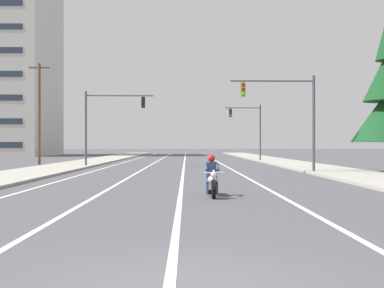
{
  "coord_description": "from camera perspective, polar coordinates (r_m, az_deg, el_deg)",
  "views": [
    {
      "loc": [
        0.01,
        -6.07,
        1.83
      ],
      "look_at": [
        0.37,
        24.77,
        1.86
      ],
      "focal_mm": 45.15,
      "sensor_mm": 36.0,
      "label": 1
    }
  ],
  "objects": [
    {
      "name": "lane_stripe_right",
      "position": [
        51.21,
        3.07,
        -2.11
      ],
      "size": [
        0.16,
        100.0,
        0.01
      ],
      "primitive_type": "cube",
      "color": "beige",
      "rests_on": "ground"
    },
    {
      "name": "lane_stripe_center",
      "position": [
        51.1,
        -0.9,
        -2.11
      ],
      "size": [
        0.16,
        100.0,
        0.01
      ],
      "primitive_type": "cube",
      "color": "beige",
      "rests_on": "ground"
    },
    {
      "name": "sidewalk_kerb_left",
      "position": [
        47.14,
        -12.67,
        -2.2
      ],
      "size": [
        4.4,
        110.0,
        0.14
      ],
      "primitive_type": "cube",
      "color": "#9E998E",
      "rests_on": "ground"
    },
    {
      "name": "traffic_signal_mid_right",
      "position": [
        53.2,
        6.91,
        2.32
      ],
      "size": [
        3.95,
        0.45,
        6.2
      ],
      "color": "#47474C",
      "rests_on": "ground"
    },
    {
      "name": "lane_stripe_left",
      "position": [
        51.2,
        -4.23,
        -2.11
      ],
      "size": [
        0.16,
        100.0,
        0.01
      ],
      "primitive_type": "cube",
      "color": "beige",
      "rests_on": "ground"
    },
    {
      "name": "motorcycle_with_rider",
      "position": [
        17.11,
        2.36,
        -4.22
      ],
      "size": [
        0.7,
        2.19,
        1.46
      ],
      "color": "black",
      "rests_on": "ground"
    },
    {
      "name": "sidewalk_kerb_right",
      "position": [
        47.13,
        11.33,
        -2.2
      ],
      "size": [
        4.4,
        110.0,
        0.14
      ],
      "primitive_type": "cube",
      "color": "#9E998E",
      "rests_on": "ground"
    },
    {
      "name": "lane_stripe_far_left",
      "position": [
        51.5,
        -7.75,
        -2.09
      ],
      "size": [
        0.16,
        100.0,
        0.01
      ],
      "primitive_type": "cube",
      "color": "beige",
      "rests_on": "ground"
    },
    {
      "name": "traffic_signal_near_right",
      "position": [
        31.15,
        11.42,
        4.17
      ],
      "size": [
        5.36,
        0.37,
        6.2
      ],
      "color": "#47474C",
      "rests_on": "ground"
    },
    {
      "name": "traffic_signal_near_left",
      "position": [
        40.25,
        -10.15,
        3.23
      ],
      "size": [
        5.61,
        0.43,
        6.2
      ],
      "color": "#47474C",
      "rests_on": "ground"
    },
    {
      "name": "utility_pole_left_near",
      "position": [
        45.87,
        -17.6,
        3.63
      ],
      "size": [
        1.89,
        0.26,
        9.19
      ],
      "color": "brown",
      "rests_on": "ground"
    }
  ]
}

